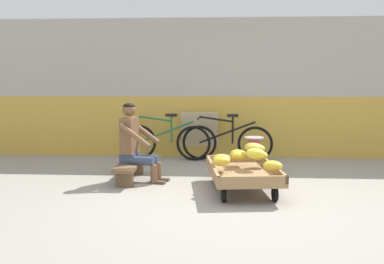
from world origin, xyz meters
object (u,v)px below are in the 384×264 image
at_px(banana_cart, 242,173).
at_px(plastic_crate, 254,165).
at_px(bicycle_near_left, 166,141).
at_px(low_bench, 130,167).
at_px(vendor_seated, 135,143).
at_px(sign_board, 200,134).
at_px(weighing_scale, 254,146).
at_px(bicycle_far_left, 227,142).

bearing_deg(banana_cart, plastic_crate, 76.80).
height_order(banana_cart, bicycle_near_left, bicycle_near_left).
xyz_separation_m(plastic_crate, bicycle_near_left, (-1.52, 1.15, 0.20)).
xyz_separation_m(banana_cart, low_bench, (-1.62, 0.49, -0.04)).
height_order(vendor_seated, sign_board, vendor_seated).
relative_size(low_bench, sign_board, 1.25).
relative_size(banana_cart, low_bench, 1.39).
distance_m(vendor_seated, bicycle_near_left, 1.70).
bearing_deg(low_bench, bicycle_near_left, 78.72).
height_order(plastic_crate, bicycle_near_left, bicycle_near_left).
bearing_deg(low_bench, plastic_crate, 15.15).
xyz_separation_m(weighing_scale, bicycle_far_left, (-0.40, 1.14, -0.10)).
bearing_deg(vendor_seated, low_bench, 168.99).
relative_size(vendor_seated, bicycle_far_left, 0.69).
bearing_deg(bicycle_far_left, vendor_seated, -129.55).
relative_size(low_bench, bicycle_near_left, 0.66).
height_order(banana_cart, sign_board, sign_board).
bearing_deg(plastic_crate, vendor_seated, -163.64).
relative_size(vendor_seated, plastic_crate, 3.17).
height_order(weighing_scale, bicycle_far_left, bicycle_far_left).
xyz_separation_m(vendor_seated, plastic_crate, (1.76, 0.52, -0.42)).
distance_m(banana_cart, bicycle_far_left, 2.14).
distance_m(banana_cart, weighing_scale, 1.04).
xyz_separation_m(weighing_scale, bicycle_near_left, (-1.52, 1.15, -0.10)).
height_order(banana_cart, vendor_seated, vendor_seated).
xyz_separation_m(banana_cart, bicycle_near_left, (-1.29, 2.14, 0.11)).
relative_size(low_bench, plastic_crate, 3.06).
xyz_separation_m(low_bench, bicycle_far_left, (1.45, 1.64, 0.15)).
distance_m(bicycle_far_left, sign_board, 0.61).
height_order(banana_cart, bicycle_far_left, bicycle_far_left).
bearing_deg(banana_cart, bicycle_near_left, 120.96).
bearing_deg(weighing_scale, sign_board, 122.00).
bearing_deg(plastic_crate, banana_cart, -103.20).
height_order(bicycle_far_left, sign_board, sign_board).
relative_size(banana_cart, weighing_scale, 5.09).
relative_size(bicycle_far_left, sign_board, 1.88).
distance_m(weighing_scale, sign_board, 1.72).
distance_m(weighing_scale, bicycle_far_left, 1.21).
bearing_deg(plastic_crate, sign_board, 122.02).
bearing_deg(bicycle_near_left, weighing_scale, -37.18).
relative_size(low_bench, bicycle_far_left, 0.66).
relative_size(plastic_crate, bicycle_near_left, 0.22).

